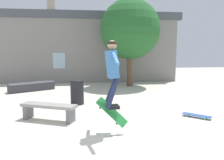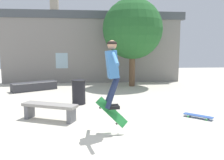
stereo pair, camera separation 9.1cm
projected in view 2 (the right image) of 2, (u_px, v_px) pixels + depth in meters
name	position (u px, v px, depth m)	size (l,w,h in m)	color
ground_plane	(99.00, 150.00, 4.17)	(40.00, 40.00, 0.00)	beige
building_backdrop	(93.00, 46.00, 13.08)	(11.14, 0.52, 5.25)	gray
tree_right	(133.00, 29.00, 11.50)	(3.16, 3.16, 4.62)	brown
park_bench	(50.00, 108.00, 5.97)	(1.59, 0.96, 0.46)	gray
skate_ledge	(34.00, 86.00, 10.52)	(2.07, 1.57, 0.41)	#38383D
trash_bin	(79.00, 91.00, 7.79)	(0.51, 0.51, 0.87)	black
skater	(112.00, 68.00, 4.89)	(0.38, 1.30, 1.54)	teal
skateboard_flipping	(112.00, 112.00, 4.98)	(0.74, 0.33, 0.69)	#237F38
skateboard_resting	(198.00, 116.00, 6.18)	(0.71, 0.68, 0.08)	#2D519E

